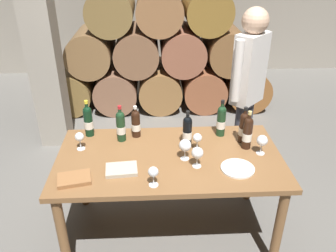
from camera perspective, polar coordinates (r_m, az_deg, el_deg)
ground_plane at (r=3.10m, az=0.19°, el=-16.77°), size 14.00×14.00×0.00m
barrel_stack at (r=5.00m, az=-1.42°, el=11.63°), size 3.12×0.90×1.69m
stone_pillar at (r=4.06m, az=-20.33°, el=13.95°), size 0.32×0.32×2.60m
dining_table at (r=2.67m, az=0.22°, el=-6.61°), size 1.70×0.90×0.76m
wine_bottle_0 at (r=2.69m, az=3.21°, el=-0.81°), size 0.07×0.07×0.30m
wine_bottle_1 at (r=2.83m, az=-5.34°, el=0.46°), size 0.07×0.07×0.27m
wine_bottle_2 at (r=2.86m, az=8.79°, el=0.93°), size 0.07×0.07×0.32m
wine_bottle_3 at (r=2.80m, az=12.39°, el=-0.17°), size 0.07×0.07×0.31m
wine_bottle_4 at (r=2.78m, az=-7.81°, el=0.05°), size 0.07×0.07×0.31m
wine_bottle_5 at (r=2.72m, az=13.00°, el=-1.05°), size 0.07×0.07×0.32m
wine_bottle_6 at (r=2.90m, az=-13.04°, el=0.87°), size 0.07×0.07×0.32m
wine_glass_0 at (r=2.53m, az=2.84°, el=-3.27°), size 0.09×0.09×0.16m
wine_glass_1 at (r=2.45m, az=4.88°, el=-4.52°), size 0.08×0.08×0.16m
wine_glass_2 at (r=2.27m, az=-2.44°, el=-7.71°), size 0.07×0.07×0.14m
wine_glass_3 at (r=2.65m, az=4.88°, el=-2.07°), size 0.07×0.07×0.14m
wine_glass_4 at (r=2.68m, az=15.27°, el=-2.38°), size 0.08×0.08×0.16m
wine_glass_5 at (r=2.73m, az=-14.41°, el=-1.87°), size 0.07×0.07×0.14m
tasting_notebook at (r=2.47m, az=-7.69°, el=-7.14°), size 0.23×0.18×0.03m
leather_ledger at (r=2.45m, az=-15.23°, el=-8.41°), size 0.25×0.20×0.03m
serving_plate at (r=2.52m, az=11.43°, el=-6.88°), size 0.24×0.24×0.01m
sommelier_presenting at (r=3.27m, az=13.10°, el=6.99°), size 0.38×0.37×1.72m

